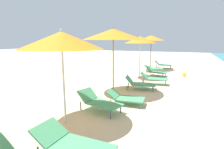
{
  "coord_description": "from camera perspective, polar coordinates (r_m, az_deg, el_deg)",
  "views": [
    {
      "loc": [
        3.09,
        2.89,
        2.22
      ],
      "look_at": [
        0.8,
        8.22,
        1.12
      ],
      "focal_mm": 29.12,
      "sensor_mm": 36.0,
      "label": 1
    }
  ],
  "objects": [
    {
      "name": "umbrella_fourth",
      "position": [
        7.51,
        0.4,
        12.49
      ],
      "size": [
        2.54,
        2.54,
        2.74
      ],
      "color": "olive",
      "rests_on": "ground"
    },
    {
      "name": "umbrella_farthest",
      "position": [
        14.09,
        12.23,
        11.15
      ],
      "size": [
        1.98,
        1.98,
        2.65
      ],
      "color": "#4C4C51",
      "rests_on": "ground"
    },
    {
      "name": "lounger_fourth_shoreside",
      "position": [
        8.38,
        8.6,
        -2.69
      ],
      "size": [
        1.44,
        0.93,
        0.62
      ],
      "rotation": [
        0.0,
        0.0,
        0.21
      ],
      "color": "#4CA572",
      "rests_on": "ground"
    },
    {
      "name": "umbrella_fifth",
      "position": [
        10.76,
        8.89,
        10.68
      ],
      "size": [
        1.82,
        1.82,
        2.5
      ],
      "color": "silver",
      "rests_on": "ground"
    },
    {
      "name": "lounger_farthest_inland",
      "position": [
        13.24,
        12.87,
        2.01
      ],
      "size": [
        1.37,
        0.83,
        0.5
      ],
      "rotation": [
        0.0,
        0.0,
        0.12
      ],
      "color": "#4CA572",
      "rests_on": "ground"
    },
    {
      "name": "lounger_third_shoreside",
      "position": [
        5.79,
        -4.11,
        -8.4
      ],
      "size": [
        1.53,
        0.92,
        0.63
      ],
      "rotation": [
        0.0,
        0.0,
        -0.22
      ],
      "color": "#4CA572",
      "rests_on": "ground"
    },
    {
      "name": "lounger_third_inland",
      "position": [
        3.71,
        -12.39,
        -20.42
      ],
      "size": [
        1.57,
        0.69,
        0.59
      ],
      "rotation": [
        0.0,
        0.0,
        -0.02
      ],
      "color": "#4CA572",
      "rests_on": "ground"
    },
    {
      "name": "lounger_fifth_shoreside",
      "position": [
        11.84,
        13.58,
        0.94
      ],
      "size": [
        1.33,
        0.86,
        0.58
      ],
      "rotation": [
        0.0,
        0.0,
        -0.19
      ],
      "color": "#4CA572",
      "rests_on": "ground"
    },
    {
      "name": "lounger_farthest_shoreside",
      "position": [
        15.2,
        15.71,
        3.08
      ],
      "size": [
        1.41,
        0.82,
        0.6
      ],
      "rotation": [
        0.0,
        0.0,
        0.14
      ],
      "color": "#4CA572",
      "rests_on": "ground"
    },
    {
      "name": "lounger_fourth_inland",
      "position": [
        6.41,
        4.21,
        -7.2
      ],
      "size": [
        1.32,
        0.74,
        0.49
      ],
      "rotation": [
        0.0,
        0.0,
        0.09
      ],
      "color": "#4CA572",
      "rests_on": "ground"
    },
    {
      "name": "lounger_fifth_inland",
      "position": [
        9.47,
        12.84,
        -1.07
      ],
      "size": [
        1.4,
        0.75,
        0.62
      ],
      "rotation": [
        0.0,
        0.0,
        0.13
      ],
      "color": "#4CA572",
      "rests_on": "ground"
    },
    {
      "name": "beach_ball",
      "position": [
        12.24,
        21.72,
        0.09
      ],
      "size": [
        0.26,
        0.26,
        0.26
      ],
      "primitive_type": "sphere",
      "color": "yellow",
      "rests_on": "ground"
    },
    {
      "name": "umbrella_third",
      "position": [
        4.8,
        -15.54,
        10.27
      ],
      "size": [
        2.12,
        2.12,
        2.5
      ],
      "color": "silver",
      "rests_on": "ground"
    }
  ]
}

